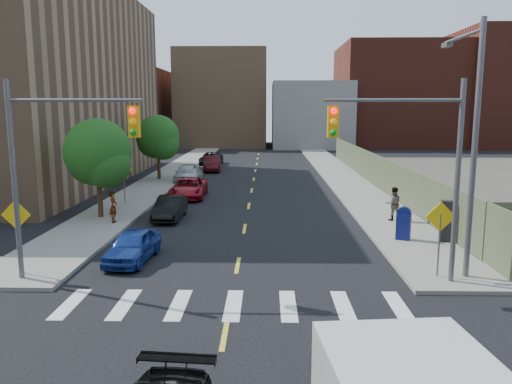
{
  "coord_description": "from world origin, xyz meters",
  "views": [
    {
      "loc": [
        1.12,
        -10.64,
        6.03
      ],
      "look_at": [
        0.6,
        13.38,
        2.0
      ],
      "focal_mm": 35.0,
      "sensor_mm": 36.0,
      "label": 1
    }
  ],
  "objects_px": {
    "parked_car_red": "(189,188)",
    "mailbox": "(404,224)",
    "parked_car_white": "(187,173)",
    "parked_car_maroon": "(212,164)",
    "payphone": "(446,221)",
    "pedestrian_east": "(393,204)",
    "pedestrian_west": "(113,207)",
    "parked_car_blue": "(133,246)",
    "parked_car_silver": "(190,176)",
    "parked_car_grey": "(211,159)",
    "parked_car_black": "(170,208)"
  },
  "relations": [
    {
      "from": "parked_car_red",
      "to": "parked_car_blue",
      "type": "bearing_deg",
      "value": -91.39
    },
    {
      "from": "parked_car_silver",
      "to": "payphone",
      "type": "xyz_separation_m",
      "value": [
        14.29,
        -18.37,
        0.47
      ]
    },
    {
      "from": "parked_car_maroon",
      "to": "pedestrian_west",
      "type": "height_order",
      "value": "pedestrian_west"
    },
    {
      "from": "parked_car_white",
      "to": "parked_car_black",
      "type": "bearing_deg",
      "value": -85.63
    },
    {
      "from": "parked_car_black",
      "to": "parked_car_white",
      "type": "bearing_deg",
      "value": 96.17
    },
    {
      "from": "parked_car_silver",
      "to": "payphone",
      "type": "distance_m",
      "value": 23.28
    },
    {
      "from": "parked_car_grey",
      "to": "parked_car_blue",
      "type": "bearing_deg",
      "value": -88.33
    },
    {
      "from": "parked_car_black",
      "to": "parked_car_maroon",
      "type": "height_order",
      "value": "parked_car_maroon"
    },
    {
      "from": "payphone",
      "to": "parked_car_silver",
      "type": "bearing_deg",
      "value": 143.27
    },
    {
      "from": "parked_car_maroon",
      "to": "parked_car_grey",
      "type": "bearing_deg",
      "value": 92.37
    },
    {
      "from": "parked_car_grey",
      "to": "parked_car_red",
      "type": "bearing_deg",
      "value": -87.46
    },
    {
      "from": "parked_car_black",
      "to": "parked_car_silver",
      "type": "distance_m",
      "value": 13.51
    },
    {
      "from": "parked_car_blue",
      "to": "parked_car_grey",
      "type": "xyz_separation_m",
      "value": [
        -0.7,
        34.63,
        0.04
      ]
    },
    {
      "from": "parked_car_silver",
      "to": "pedestrian_west",
      "type": "distance_m",
      "value": 15.06
    },
    {
      "from": "parked_car_blue",
      "to": "mailbox",
      "type": "distance_m",
      "value": 11.95
    },
    {
      "from": "pedestrian_west",
      "to": "mailbox",
      "type": "bearing_deg",
      "value": -106.71
    },
    {
      "from": "parked_car_red",
      "to": "mailbox",
      "type": "height_order",
      "value": "mailbox"
    },
    {
      "from": "parked_car_blue",
      "to": "pedestrian_east",
      "type": "height_order",
      "value": "pedestrian_east"
    },
    {
      "from": "parked_car_silver",
      "to": "parked_car_grey",
      "type": "relative_size",
      "value": 0.86
    },
    {
      "from": "parked_car_silver",
      "to": "payphone",
      "type": "height_order",
      "value": "payphone"
    },
    {
      "from": "parked_car_black",
      "to": "parked_car_white",
      "type": "distance_m",
      "value": 14.04
    },
    {
      "from": "parked_car_maroon",
      "to": "pedestrian_east",
      "type": "xyz_separation_m",
      "value": [
        12.05,
        -22.1,
        0.3
      ]
    },
    {
      "from": "parked_car_blue",
      "to": "parked_car_white",
      "type": "bearing_deg",
      "value": 98.26
    },
    {
      "from": "parked_car_maroon",
      "to": "parked_car_white",
      "type": "bearing_deg",
      "value": -104.91
    },
    {
      "from": "mailbox",
      "to": "payphone",
      "type": "distance_m",
      "value": 1.84
    },
    {
      "from": "parked_car_red",
      "to": "mailbox",
      "type": "relative_size",
      "value": 3.18
    },
    {
      "from": "pedestrian_east",
      "to": "parked_car_blue",
      "type": "bearing_deg",
      "value": 30.13
    },
    {
      "from": "payphone",
      "to": "pedestrian_east",
      "type": "bearing_deg",
      "value": 122.44
    },
    {
      "from": "parked_car_maroon",
      "to": "pedestrian_west",
      "type": "bearing_deg",
      "value": -101.67
    },
    {
      "from": "parked_car_silver",
      "to": "pedestrian_west",
      "type": "height_order",
      "value": "pedestrian_west"
    },
    {
      "from": "mailbox",
      "to": "pedestrian_east",
      "type": "height_order",
      "value": "pedestrian_east"
    },
    {
      "from": "parked_car_blue",
      "to": "parked_car_maroon",
      "type": "distance_m",
      "value": 29.09
    },
    {
      "from": "parked_car_grey",
      "to": "pedestrian_west",
      "type": "height_order",
      "value": "pedestrian_west"
    },
    {
      "from": "parked_car_grey",
      "to": "pedestrian_west",
      "type": "relative_size",
      "value": 2.96
    },
    {
      "from": "parked_car_white",
      "to": "mailbox",
      "type": "bearing_deg",
      "value": -56.31
    },
    {
      "from": "parked_car_blue",
      "to": "payphone",
      "type": "xyz_separation_m",
      "value": [
        13.36,
        2.76,
        0.44
      ]
    },
    {
      "from": "parked_car_white",
      "to": "parked_car_maroon",
      "type": "xyz_separation_m",
      "value": [
        1.3,
        7.46,
        -0.02
      ]
    },
    {
      "from": "parked_car_black",
      "to": "parked_car_blue",
      "type": "bearing_deg",
      "value": -89.28
    },
    {
      "from": "payphone",
      "to": "pedestrian_east",
      "type": "xyz_separation_m",
      "value": [
        -1.3,
        4.23,
        -0.03
      ]
    },
    {
      "from": "parked_car_blue",
      "to": "mailbox",
      "type": "xyz_separation_m",
      "value": [
        11.55,
        3.05,
        0.25
      ]
    },
    {
      "from": "mailbox",
      "to": "parked_car_grey",
      "type": "bearing_deg",
      "value": 133.59
    },
    {
      "from": "parked_car_maroon",
      "to": "parked_car_red",
      "type": "bearing_deg",
      "value": -95.03
    },
    {
      "from": "parked_car_maroon",
      "to": "mailbox",
      "type": "height_order",
      "value": "mailbox"
    },
    {
      "from": "pedestrian_east",
      "to": "pedestrian_west",
      "type": "bearing_deg",
      "value": 3.22
    },
    {
      "from": "parked_car_black",
      "to": "parked_car_white",
      "type": "xyz_separation_m",
      "value": [
        -1.3,
        13.98,
        0.13
      ]
    },
    {
      "from": "parked_car_blue",
      "to": "parked_car_silver",
      "type": "xyz_separation_m",
      "value": [
        -0.93,
        21.13,
        -0.02
      ]
    },
    {
      "from": "payphone",
      "to": "parked_car_red",
      "type": "bearing_deg",
      "value": 154.42
    },
    {
      "from": "parked_car_maroon",
      "to": "parked_car_grey",
      "type": "distance_m",
      "value": 5.58
    },
    {
      "from": "parked_car_silver",
      "to": "pedestrian_west",
      "type": "relative_size",
      "value": 2.55
    },
    {
      "from": "parked_car_blue",
      "to": "mailbox",
      "type": "bearing_deg",
      "value": 19.64
    }
  ]
}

